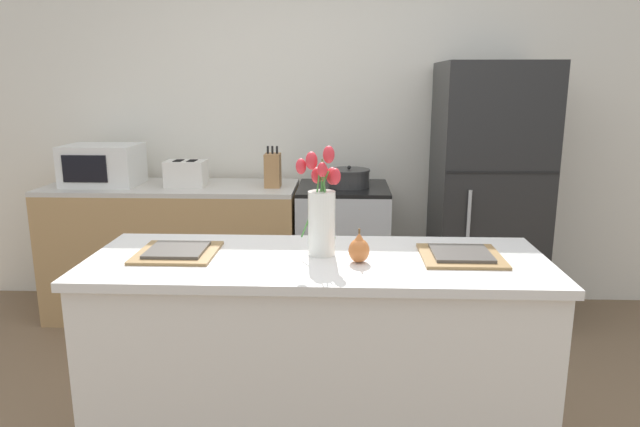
# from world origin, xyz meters

# --- Properties ---
(back_wall) EXTENTS (5.20, 0.08, 2.70)m
(back_wall) POSITION_xyz_m (0.00, 2.00, 1.35)
(back_wall) COLOR silver
(back_wall) RESTS_ON ground_plane
(kitchen_island) EXTENTS (1.80, 0.66, 0.92)m
(kitchen_island) POSITION_xyz_m (0.00, 0.00, 0.46)
(kitchen_island) COLOR silver
(kitchen_island) RESTS_ON ground_plane
(back_counter) EXTENTS (1.68, 0.60, 0.91)m
(back_counter) POSITION_xyz_m (-1.06, 1.60, 0.46)
(back_counter) COLOR tan
(back_counter) RESTS_ON ground_plane
(stove_range) EXTENTS (0.60, 0.61, 0.91)m
(stove_range) POSITION_xyz_m (0.10, 1.60, 0.46)
(stove_range) COLOR #B2B5B7
(stove_range) RESTS_ON ground_plane
(refrigerator) EXTENTS (0.68, 0.67, 1.72)m
(refrigerator) POSITION_xyz_m (1.05, 1.60, 0.86)
(refrigerator) COLOR black
(refrigerator) RESTS_ON ground_plane
(flower_vase) EXTENTS (0.17, 0.13, 0.44)m
(flower_vase) POSITION_xyz_m (0.02, 0.04, 1.10)
(flower_vase) COLOR silver
(flower_vase) RESTS_ON kitchen_island
(pear_figurine) EXTENTS (0.08, 0.08, 0.13)m
(pear_figurine) POSITION_xyz_m (0.16, -0.05, 0.97)
(pear_figurine) COLOR #C66B33
(pear_figurine) RESTS_ON kitchen_island
(plate_setting_left) EXTENTS (0.31, 0.31, 0.02)m
(plate_setting_left) POSITION_xyz_m (-0.56, 0.02, 0.93)
(plate_setting_left) COLOR olive
(plate_setting_left) RESTS_ON kitchen_island
(plate_setting_right) EXTENTS (0.31, 0.31, 0.02)m
(plate_setting_right) POSITION_xyz_m (0.56, 0.02, 0.93)
(plate_setting_right) COLOR olive
(plate_setting_right) RESTS_ON kitchen_island
(toaster) EXTENTS (0.28, 0.18, 0.17)m
(toaster) POSITION_xyz_m (-0.95, 1.57, 1.00)
(toaster) COLOR silver
(toaster) RESTS_ON back_counter
(cooking_pot) EXTENTS (0.28, 0.28, 0.14)m
(cooking_pot) POSITION_xyz_m (0.14, 1.59, 0.97)
(cooking_pot) COLOR #2D2D2D
(cooking_pot) RESTS_ON stove_range
(microwave) EXTENTS (0.48, 0.37, 0.27)m
(microwave) POSITION_xyz_m (-1.52, 1.60, 1.05)
(microwave) COLOR white
(microwave) RESTS_ON back_counter
(knife_block) EXTENTS (0.10, 0.14, 0.27)m
(knife_block) POSITION_xyz_m (-0.37, 1.57, 1.02)
(knife_block) COLOR #A37547
(knife_block) RESTS_ON back_counter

